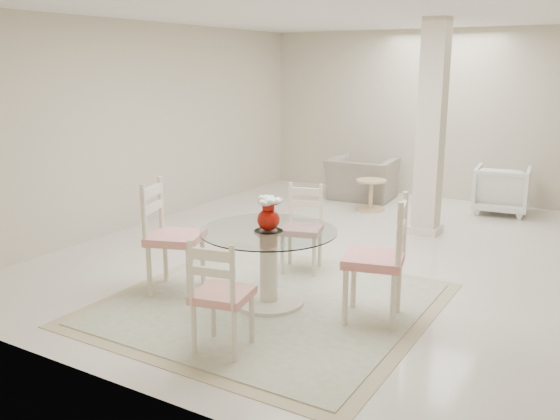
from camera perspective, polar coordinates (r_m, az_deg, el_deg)
The scene contains 13 objects.
ground at distance 6.98m, azimuth 6.65°, elevation -4.12°, with size 7.00×7.00×0.00m, color white.
room_shell at distance 6.65m, azimuth 7.10°, elevation 11.27°, with size 6.02×7.02×2.71m.
column at distance 7.74m, azimuth 14.35°, elevation 7.53°, with size 0.30×0.30×2.70m, color beige.
area_rug at distance 5.49m, azimuth -1.08°, elevation -9.00°, with size 2.81×2.81×0.02m.
dining_table at distance 5.37m, azimuth -1.10°, elevation -5.53°, with size 1.22×1.22×0.71m.
red_vase at distance 5.22m, azimuth -1.10°, elevation -0.26°, with size 0.24×0.22×0.31m.
dining_chair_east at distance 5.02m, azimuth 9.93°, elevation -3.79°, with size 0.58×0.58×1.21m.
dining_chair_north at distance 6.23m, azimuth 2.23°, elevation -1.12°, with size 0.50×0.50×1.01m.
dining_chair_west at distance 5.72m, azimuth -10.79°, elevation -1.72°, with size 0.61×0.61×1.20m.
dining_chair_south at distance 4.44m, azimuth -5.91°, elevation -7.49°, with size 0.47×0.47×1.01m.
recliner_taupe at distance 9.75m, azimuth 7.89°, elevation 3.00°, with size 1.03×0.90×0.67m, color gray.
armchair_white at distance 9.32m, azimuth 20.54°, elevation 1.85°, with size 0.75×0.77×0.70m, color white.
side_table at distance 9.02m, azimuth 8.74°, elevation 1.33°, with size 0.45×0.45×0.47m.
Camera 1 is at (2.68, -6.08, 2.13)m, focal length 38.00 mm.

